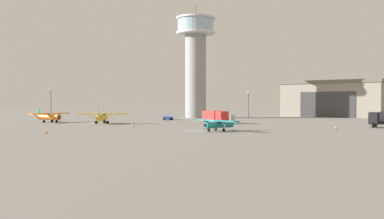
{
  "coord_description": "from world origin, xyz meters",
  "views": [
    {
      "loc": [
        -0.49,
        -66.93,
        4.58
      ],
      "look_at": [
        -1.72,
        16.5,
        3.13
      ],
      "focal_mm": 38.84,
      "sensor_mm": 36.0,
      "label": 1
    }
  ],
  "objects_px": {
    "light_post_east": "(248,102)",
    "traffic_cone_near_left": "(335,128)",
    "car_blue": "(168,117)",
    "traffic_cone_near_right": "(46,131)",
    "control_tower": "(196,57)",
    "airplane_orange": "(48,116)",
    "airplane_yellow": "(102,117)",
    "truck_box_red": "(215,116)",
    "light_post_west": "(51,100)",
    "airplane_teal": "(219,124)",
    "traffic_cone_mid_apron": "(133,125)"
  },
  "relations": [
    {
      "from": "airplane_orange",
      "to": "traffic_cone_near_left",
      "type": "bearing_deg",
      "value": 6.69
    },
    {
      "from": "traffic_cone_mid_apron",
      "to": "control_tower",
      "type": "bearing_deg",
      "value": 76.26
    },
    {
      "from": "airplane_yellow",
      "to": "traffic_cone_mid_apron",
      "type": "xyz_separation_m",
      "value": [
        8.44,
        -11.6,
        -1.18
      ]
    },
    {
      "from": "airplane_yellow",
      "to": "airplane_orange",
      "type": "distance_m",
      "value": 14.52
    },
    {
      "from": "airplane_yellow",
      "to": "airplane_teal",
      "type": "height_order",
      "value": "airplane_yellow"
    },
    {
      "from": "control_tower",
      "to": "airplane_orange",
      "type": "relative_size",
      "value": 3.35
    },
    {
      "from": "airplane_orange",
      "to": "truck_box_red",
      "type": "height_order",
      "value": "airplane_orange"
    },
    {
      "from": "truck_box_red",
      "to": "traffic_cone_mid_apron",
      "type": "distance_m",
      "value": 20.52
    },
    {
      "from": "airplane_orange",
      "to": "light_post_west",
      "type": "relative_size",
      "value": 1.15
    },
    {
      "from": "airplane_orange",
      "to": "traffic_cone_mid_apron",
      "type": "height_order",
      "value": "airplane_orange"
    },
    {
      "from": "airplane_yellow",
      "to": "airplane_orange",
      "type": "relative_size",
      "value": 1.09
    },
    {
      "from": "truck_box_red",
      "to": "traffic_cone_near_right",
      "type": "xyz_separation_m",
      "value": [
        -26.32,
        -28.03,
        -1.23
      ]
    },
    {
      "from": "light_post_east",
      "to": "traffic_cone_near_left",
      "type": "distance_m",
      "value": 45.13
    },
    {
      "from": "light_post_west",
      "to": "traffic_cone_near_right",
      "type": "xyz_separation_m",
      "value": [
        18.64,
        -54.27,
        -4.81
      ]
    },
    {
      "from": "car_blue",
      "to": "light_post_west",
      "type": "distance_m",
      "value": 34.63
    },
    {
      "from": "airplane_yellow",
      "to": "car_blue",
      "type": "xyz_separation_m",
      "value": [
        12.6,
        20.15,
        -0.77
      ]
    },
    {
      "from": "airplane_orange",
      "to": "traffic_cone_mid_apron",
      "type": "bearing_deg",
      "value": -8.85
    },
    {
      "from": "light_post_east",
      "to": "traffic_cone_near_right",
      "type": "xyz_separation_m",
      "value": [
        -36.46,
        -52.36,
        -4.2
      ]
    },
    {
      "from": "control_tower",
      "to": "airplane_teal",
      "type": "relative_size",
      "value": 4.4
    },
    {
      "from": "airplane_teal",
      "to": "traffic_cone_mid_apron",
      "type": "bearing_deg",
      "value": -73.54
    },
    {
      "from": "airplane_yellow",
      "to": "truck_box_red",
      "type": "xyz_separation_m",
      "value": [
        24.08,
        1.61,
        0.07
      ]
    },
    {
      "from": "car_blue",
      "to": "traffic_cone_near_right",
      "type": "bearing_deg",
      "value": -11.26
    },
    {
      "from": "control_tower",
      "to": "truck_box_red",
      "type": "height_order",
      "value": "control_tower"
    },
    {
      "from": "airplane_teal",
      "to": "light_post_west",
      "type": "height_order",
      "value": "light_post_west"
    },
    {
      "from": "control_tower",
      "to": "car_blue",
      "type": "relative_size",
      "value": 7.77
    },
    {
      "from": "airplane_orange",
      "to": "truck_box_red",
      "type": "distance_m",
      "value": 37.74
    },
    {
      "from": "airplane_teal",
      "to": "light_post_west",
      "type": "xyz_separation_m",
      "value": [
        -44.66,
        50.17,
        3.96
      ]
    },
    {
      "from": "light_post_west",
      "to": "traffic_cone_mid_apron",
      "type": "height_order",
      "value": "light_post_west"
    },
    {
      "from": "airplane_yellow",
      "to": "traffic_cone_near_left",
      "type": "relative_size",
      "value": 17.59
    },
    {
      "from": "airplane_yellow",
      "to": "traffic_cone_near_right",
      "type": "distance_m",
      "value": 26.53
    },
    {
      "from": "light_post_east",
      "to": "airplane_teal",
      "type": "bearing_deg",
      "value": -102.2
    },
    {
      "from": "light_post_east",
      "to": "truck_box_red",
      "type": "bearing_deg",
      "value": -112.63
    },
    {
      "from": "airplane_yellow",
      "to": "control_tower",
      "type": "bearing_deg",
      "value": -31.77
    },
    {
      "from": "airplane_teal",
      "to": "airplane_yellow",
      "type": "bearing_deg",
      "value": -81.8
    },
    {
      "from": "traffic_cone_near_left",
      "to": "light_post_west",
      "type": "bearing_deg",
      "value": 144.53
    },
    {
      "from": "control_tower",
      "to": "light_post_west",
      "type": "bearing_deg",
      "value": -170.65
    },
    {
      "from": "traffic_cone_near_right",
      "to": "light_post_west",
      "type": "bearing_deg",
      "value": 108.96
    },
    {
      "from": "control_tower",
      "to": "airplane_yellow",
      "type": "bearing_deg",
      "value": -119.72
    },
    {
      "from": "airplane_orange",
      "to": "traffic_cone_mid_apron",
      "type": "distance_m",
      "value": 27.78
    },
    {
      "from": "control_tower",
      "to": "airplane_yellow",
      "type": "relative_size",
      "value": 3.06
    },
    {
      "from": "light_post_west",
      "to": "light_post_east",
      "type": "distance_m",
      "value": 55.13
    },
    {
      "from": "airplane_teal",
      "to": "light_post_east",
      "type": "height_order",
      "value": "light_post_east"
    },
    {
      "from": "truck_box_red",
      "to": "traffic_cone_near_right",
      "type": "distance_m",
      "value": 38.47
    },
    {
      "from": "airplane_teal",
      "to": "airplane_orange",
      "type": "xyz_separation_m",
      "value": [
        -37.25,
        27.77,
        0.26
      ]
    },
    {
      "from": "traffic_cone_mid_apron",
      "to": "airplane_orange",
      "type": "bearing_deg",
      "value": 142.08
    },
    {
      "from": "airplane_teal",
      "to": "car_blue",
      "type": "bearing_deg",
      "value": -113.87
    },
    {
      "from": "airplane_teal",
      "to": "light_post_west",
      "type": "bearing_deg",
      "value": -86.96
    },
    {
      "from": "airplane_yellow",
      "to": "traffic_cone_mid_apron",
      "type": "relative_size",
      "value": 16.6
    },
    {
      "from": "traffic_cone_near_right",
      "to": "light_post_east",
      "type": "bearing_deg",
      "value": 55.15
    },
    {
      "from": "truck_box_red",
      "to": "traffic_cone_near_left",
      "type": "bearing_deg",
      "value": 0.07
    }
  ]
}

